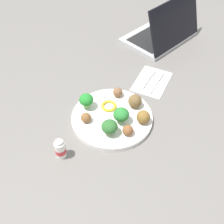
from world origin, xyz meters
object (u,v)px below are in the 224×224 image
Objects in this scene: meatball_back_left at (135,101)px; fork at (148,78)px; broccoli_floret_back_right at (110,127)px; meatball_mid_left at (118,92)px; plate at (112,118)px; meatball_center at (86,118)px; knife at (157,81)px; broccoli_floret_far_rim at (86,100)px; laptop at (163,33)px; pepper_ring_center at (109,106)px; yogurt_bottle at (60,149)px; meatball_front_left at (143,117)px; broccoli_floret_mid_right at (121,115)px; napkin at (152,81)px; meatball_far_rim at (128,130)px.

meatball_back_left is 0.18m from fork.
broccoli_floret_back_right is 0.18m from meatball_mid_left.
plate is at bearing 24.62° from broccoli_floret_back_right.
meatball_center is (-0.06, 0.06, 0.03)m from plate.
plate reaches higher than fork.
meatball_back_left reaches higher than knife.
broccoli_floret_far_rim is 0.15× the size of laptop.
pepper_ring_center is at bearing -177.80° from laptop.
plate is 0.26m from fork.
broccoli_floret_far_rim is 0.56m from laptop.
pepper_ring_center is at bearing -5.77° from yogurt_bottle.
meatball_front_left is at bearing -167.70° from knife.
broccoli_floret_far_rim is 0.46× the size of fork.
broccoli_floret_mid_right is at bearing -118.59° from pepper_ring_center.
meatball_front_left reaches higher than napkin.
plate is 0.11m from meatball_mid_left.
meatball_front_left is 0.83× the size of pepper_ring_center.
meatball_front_left reaches higher than meatball_far_rim.
pepper_ring_center is at bearing 61.41° from broccoli_floret_mid_right.
meatball_back_left is at bearing -168.40° from laptop.
laptop is (0.30, 0.09, 0.04)m from napkin.
pepper_ring_center is 0.15× the size of laptop.
yogurt_bottle reaches higher than meatball_far_rim.
meatball_mid_left is at bearing 1.14° from pepper_ring_center.
broccoli_floret_mid_right is 1.00× the size of broccoli_floret_far_rim.
broccoli_floret_mid_right is 0.15× the size of laptop.
broccoli_floret_far_rim is at bearing 90.71° from broccoli_floret_mid_right.
broccoli_floret_back_right is at bearing 176.49° from knife.
yogurt_bottle is 0.20× the size of laptop.
broccoli_floret_mid_right is at bearing 120.21° from meatball_front_left.
broccoli_floret_far_rim is at bearing 121.52° from pepper_ring_center.
fork is at bearing -17.32° from meatball_mid_left.
napkin is (0.25, -0.03, -0.01)m from plate.
meatball_back_left reaches higher than meatball_center.
meatball_center is 0.15m from meatball_far_rim.
broccoli_floret_mid_right is 1.04× the size of broccoli_floret_back_right.
broccoli_floret_far_rim is 0.31m from knife.
meatball_center is at bearing -147.86° from broccoli_floret_far_rim.
broccoli_floret_back_right reaches higher than meatball_mid_left.
laptop is at bearing 5.40° from plate.
broccoli_floret_mid_right is 0.12m from meatball_center.
broccoli_floret_far_rim is at bearing 100.92° from meatball_front_left.
plate is at bearing -135.13° from pepper_ring_center.
meatball_mid_left is 0.29× the size of fork.
meatball_mid_left is 0.19m from knife.
napkin is 0.02m from fork.
knife is at bearing -2.51° from meatball_back_left.
meatball_back_left is at bearing -36.13° from meatball_center.
broccoli_floret_back_right is 0.32× the size of napkin.
meatball_center reaches higher than pepper_ring_center.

